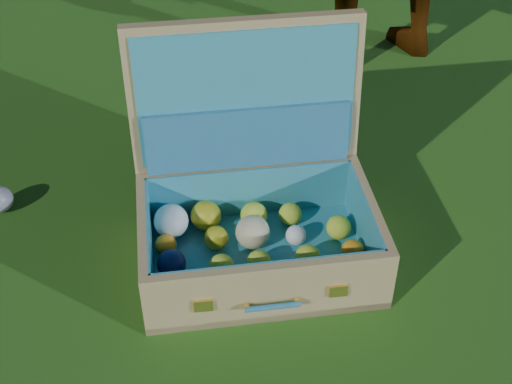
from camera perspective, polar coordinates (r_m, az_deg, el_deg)
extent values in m
plane|color=#215114|center=(1.87, -0.43, -1.71)|extent=(60.00, 60.00, 0.00)
cube|color=tan|center=(1.72, 0.22, -5.53)|extent=(0.57, 0.40, 0.02)
cube|color=tan|center=(1.55, 1.17, -8.11)|extent=(0.55, 0.05, 0.17)
cube|color=tan|center=(1.80, -0.59, -0.04)|extent=(0.55, 0.05, 0.17)
cube|color=tan|center=(1.66, -8.87, -4.63)|extent=(0.04, 0.33, 0.17)
cube|color=tan|center=(1.72, 8.99, -2.86)|extent=(0.04, 0.33, 0.17)
cube|color=teal|center=(1.71, 0.22, -5.23)|extent=(0.53, 0.35, 0.01)
cube|color=teal|center=(1.55, 1.10, -7.51)|extent=(0.51, 0.03, 0.14)
cube|color=teal|center=(1.78, -0.53, -0.05)|extent=(0.51, 0.03, 0.14)
cube|color=teal|center=(1.66, -8.46, -4.34)|extent=(0.02, 0.33, 0.14)
cube|color=teal|center=(1.71, 8.61, -2.66)|extent=(0.02, 0.33, 0.14)
cube|color=tan|center=(1.68, -0.85, 7.85)|extent=(0.55, 0.10, 0.37)
cube|color=teal|center=(1.67, -0.77, 7.57)|extent=(0.51, 0.07, 0.33)
cube|color=teal|center=(1.71, -0.66, 4.36)|extent=(0.49, 0.06, 0.15)
cube|color=#F2C659|center=(1.53, -4.24, -9.05)|extent=(0.04, 0.01, 0.03)
cube|color=#F2C659|center=(1.57, 6.61, -7.86)|extent=(0.04, 0.01, 0.03)
cylinder|color=teal|center=(1.54, 1.32, -9.18)|extent=(0.12, 0.02, 0.01)
cube|color=#F2C659|center=(1.54, -0.76, -9.20)|extent=(0.01, 0.02, 0.01)
cube|color=#F2C659|center=(1.56, 3.30, -8.74)|extent=(0.01, 0.02, 0.01)
sphere|color=orange|center=(1.61, -6.61, -7.76)|extent=(0.06, 0.06, 0.06)
sphere|color=red|center=(1.61, -2.82, -7.78)|extent=(0.04, 0.04, 0.04)
sphere|color=white|center=(1.59, 0.55, -7.40)|extent=(0.08, 0.08, 0.08)
sphere|color=beige|center=(1.63, 4.74, -6.71)|extent=(0.06, 0.06, 0.06)
sphere|color=red|center=(1.65, 7.83, -6.61)|extent=(0.04, 0.04, 0.04)
sphere|color=#0E1647|center=(1.66, -6.78, -5.72)|extent=(0.07, 0.07, 0.07)
sphere|color=#D8E738|center=(1.65, -2.78, -5.96)|extent=(0.06, 0.06, 0.06)
sphere|color=#D8E738|center=(1.66, 0.23, -5.61)|extent=(0.06, 0.06, 0.06)
sphere|color=#D8E738|center=(1.67, 4.16, -5.21)|extent=(0.06, 0.06, 0.06)
sphere|color=orange|center=(1.70, 7.74, -4.69)|extent=(0.06, 0.06, 0.06)
sphere|color=orange|center=(1.72, -7.23, -4.20)|extent=(0.05, 0.05, 0.05)
sphere|color=#ADA117|center=(1.72, -3.20, -3.69)|extent=(0.06, 0.06, 0.06)
sphere|color=beige|center=(1.71, -0.28, -3.22)|extent=(0.08, 0.08, 0.08)
sphere|color=white|center=(1.73, 3.21, -3.47)|extent=(0.05, 0.05, 0.05)
sphere|color=#D8E738|center=(1.75, 6.62, -2.83)|extent=(0.06, 0.06, 0.06)
sphere|color=white|center=(1.75, -6.81, -2.32)|extent=(0.09, 0.09, 0.09)
sphere|color=#ADA117|center=(1.77, -4.04, -1.90)|extent=(0.08, 0.08, 0.08)
sphere|color=#D8E738|center=(1.77, -0.17, -1.86)|extent=(0.07, 0.07, 0.07)
sphere|color=#D8E738|center=(1.78, 2.75, -1.76)|extent=(0.06, 0.06, 0.06)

